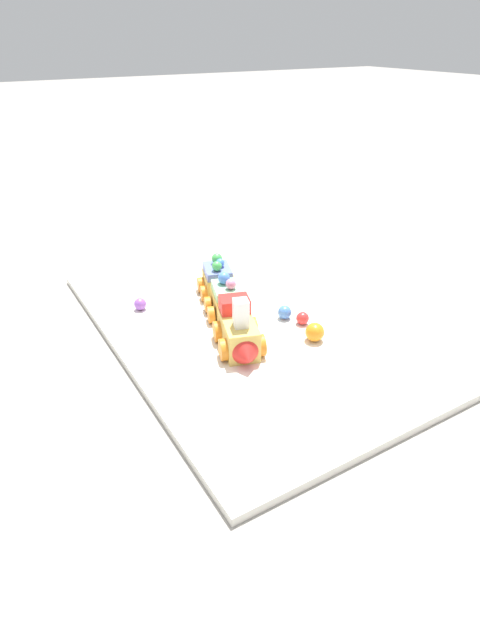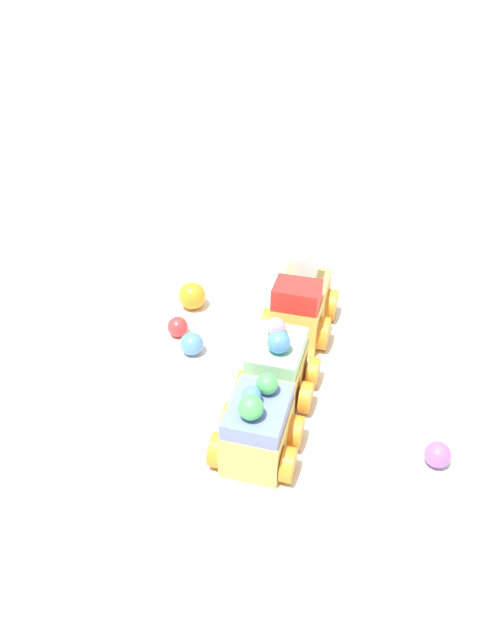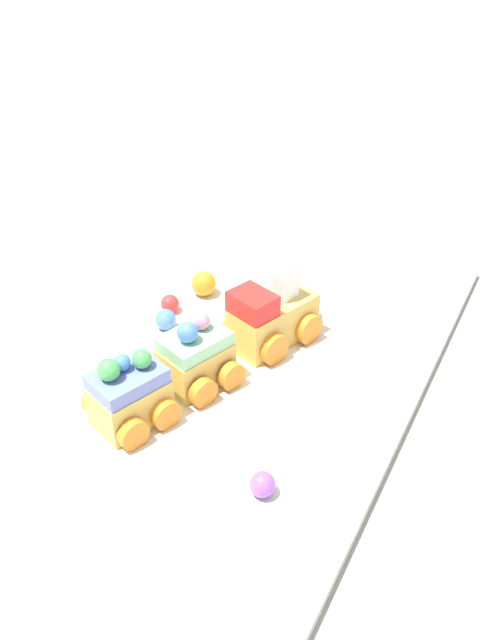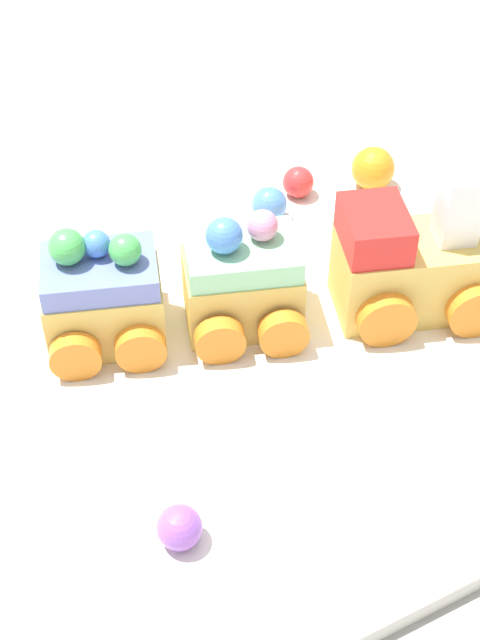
{
  "view_description": "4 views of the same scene",
  "coord_description": "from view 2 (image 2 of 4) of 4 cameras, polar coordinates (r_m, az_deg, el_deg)",
  "views": [
    {
      "loc": [
        0.6,
        -0.36,
        0.43
      ],
      "look_at": [
        0.03,
        -0.02,
        0.04
      ],
      "focal_mm": 28.0,
      "sensor_mm": 36.0,
      "label": 1
    },
    {
      "loc": [
        -0.45,
        0.05,
        0.4
      ],
      "look_at": [
        0.05,
        0.03,
        0.04
      ],
      "focal_mm": 35.0,
      "sensor_mm": 36.0,
      "label": 2
    },
    {
      "loc": [
        -0.42,
        -0.26,
        0.4
      ],
      "look_at": [
        0.03,
        -0.01,
        0.05
      ],
      "focal_mm": 35.0,
      "sensor_mm": 36.0,
      "label": 3
    },
    {
      "loc": [
        -0.2,
        -0.33,
        0.37
      ],
      "look_at": [
        -0.05,
        -0.02,
        0.03
      ],
      "focal_mm": 50.0,
      "sensor_mm": 36.0,
      "label": 4
    }
  ],
  "objects": [
    {
      "name": "cake_car_blueberry",
      "position": [
        0.5,
        1.61,
        -9.93
      ],
      "size": [
        0.08,
        0.08,
        0.07
      ],
      "rotation": [
        0.0,
        0.0,
        -0.32
      ],
      "color": "#E0BC56",
      "rests_on": "display_board"
    },
    {
      "name": "display_board",
      "position": [
        0.6,
        2.88,
        -4.68
      ],
      "size": [
        0.64,
        0.39,
        0.01
      ],
      "primitive_type": "cube",
      "color": "white",
      "rests_on": "ground_plane"
    },
    {
      "name": "cake_train_locomotive",
      "position": [
        0.64,
        5.7,
        1.67
      ],
      "size": [
        0.13,
        0.09,
        0.09
      ],
      "rotation": [
        0.0,
        0.0,
        -0.32
      ],
      "color": "#E0BC56",
      "rests_on": "display_board"
    },
    {
      "name": "gumball_orange",
      "position": [
        0.67,
        -4.39,
        2.23
      ],
      "size": [
        0.03,
        0.03,
        0.03
      ],
      "primitive_type": "sphere",
      "color": "orange",
      "rests_on": "display_board"
    },
    {
      "name": "gumball_purple",
      "position": [
        0.53,
        17.62,
        -11.64
      ],
      "size": [
        0.02,
        0.02,
        0.02
      ],
      "primitive_type": "sphere",
      "color": "#9956C6",
      "rests_on": "display_board"
    },
    {
      "name": "cake_car_mint",
      "position": [
        0.55,
        3.59,
        -4.38
      ],
      "size": [
        0.08,
        0.08,
        0.07
      ],
      "rotation": [
        0.0,
        0.0,
        -0.32
      ],
      "color": "#E0BC56",
      "rests_on": "display_board"
    },
    {
      "name": "gumball_blue",
      "position": [
        0.61,
        -4.43,
        -2.18
      ],
      "size": [
        0.02,
        0.02,
        0.02
      ],
      "primitive_type": "sphere",
      "color": "#4C84E0",
      "rests_on": "display_board"
    },
    {
      "name": "gumball_red",
      "position": [
        0.63,
        -5.71,
        -0.62
      ],
      "size": [
        0.02,
        0.02,
        0.02
      ],
      "primitive_type": "sphere",
      "color": "red",
      "rests_on": "display_board"
    },
    {
      "name": "ground_plane",
      "position": [
        0.6,
        2.86,
        -5.11
      ],
      "size": [
        10.0,
        10.0,
        0.0
      ],
      "primitive_type": "plane",
      "color": "gray"
    }
  ]
}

